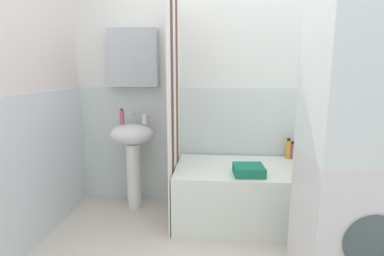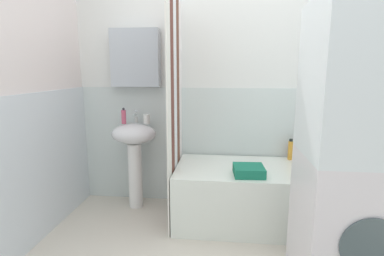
{
  "view_description": "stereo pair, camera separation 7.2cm",
  "coord_description": "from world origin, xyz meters",
  "views": [
    {
      "loc": [
        -0.13,
        -1.77,
        1.37
      ],
      "look_at": [
        -0.33,
        0.67,
        0.9
      ],
      "focal_mm": 28.05,
      "sensor_mm": 36.0,
      "label": 1
    },
    {
      "loc": [
        -0.06,
        -1.77,
        1.37
      ],
      "look_at": [
        -0.33,
        0.67,
        0.9
      ],
      "focal_mm": 28.05,
      "sensor_mm": 36.0,
      "label": 2
    }
  ],
  "objects": [
    {
      "name": "washer_dryer_stack",
      "position": [
        0.7,
        -0.0,
        0.88
      ],
      "size": [
        0.58,
        0.58,
        1.76
      ],
      "color": "white",
      "rests_on": "ground_plane"
    },
    {
      "name": "wall_left_tiled",
      "position": [
        -1.57,
        0.34,
        1.12
      ],
      "size": [
        0.07,
        1.81,
        2.4
      ],
      "color": "silver",
      "rests_on": "ground_plane"
    },
    {
      "name": "towel_folded",
      "position": [
        0.15,
        0.64,
        0.55
      ],
      "size": [
        0.26,
        0.25,
        0.08
      ],
      "primitive_type": "cube",
      "rotation": [
        0.0,
        0.0,
        0.07
      ],
      "color": "#1B7558",
      "rests_on": "bathtub"
    },
    {
      "name": "wall_back_tiled",
      "position": [
        -0.06,
        1.26,
        1.14
      ],
      "size": [
        3.6,
        0.18,
        2.4
      ],
      "color": "white",
      "rests_on": "ground_plane"
    },
    {
      "name": "lotion_bottle",
      "position": [
        0.64,
        1.15,
        0.59
      ],
      "size": [
        0.06,
        0.06,
        0.17
      ],
      "color": "#CC5470",
      "rests_on": "bathtub"
    },
    {
      "name": "shower_curtain",
      "position": [
        -0.5,
        0.84,
        1.0
      ],
      "size": [
        0.01,
        0.75,
        2.0
      ],
      "color": "white",
      "rests_on": "ground_plane"
    },
    {
      "name": "toothbrush_cup",
      "position": [
        -0.82,
        1.06,
        0.9
      ],
      "size": [
        0.06,
        0.06,
        0.09
      ],
      "primitive_type": "cylinder",
      "color": "silver",
      "rests_on": "sink"
    },
    {
      "name": "conditioner_bottle",
      "position": [
        0.77,
        1.13,
        0.59
      ],
      "size": [
        0.05,
        0.05,
        0.16
      ],
      "color": "#302F27",
      "rests_on": "bathtub"
    },
    {
      "name": "bathtub",
      "position": [
        0.25,
        0.84,
        0.26
      ],
      "size": [
        1.47,
        0.75,
        0.51
      ],
      "primitive_type": "cube",
      "color": "white",
      "rests_on": "ground_plane"
    },
    {
      "name": "faucet",
      "position": [
        -0.94,
        1.11,
        0.92
      ],
      "size": [
        0.03,
        0.12,
        0.12
      ],
      "color": "silver",
      "rests_on": "sink"
    },
    {
      "name": "shampoo_bottle",
      "position": [
        0.89,
        1.13,
        0.61
      ],
      "size": [
        0.05,
        0.05,
        0.21
      ],
      "color": "#287D54",
      "rests_on": "bathtub"
    },
    {
      "name": "soap_dispenser",
      "position": [
        -1.03,
        1.02,
        0.93
      ],
      "size": [
        0.05,
        0.05,
        0.16
      ],
      "color": "#CA5270",
      "rests_on": "sink"
    },
    {
      "name": "sink",
      "position": [
        -0.94,
        1.03,
        0.63
      ],
      "size": [
        0.44,
        0.34,
        0.86
      ],
      "color": "white",
      "rests_on": "ground_plane"
    },
    {
      "name": "body_wash_bottle",
      "position": [
        0.58,
        1.14,
        0.61
      ],
      "size": [
        0.05,
        0.05,
        0.21
      ],
      "color": "gold",
      "rests_on": "bathtub"
    }
  ]
}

